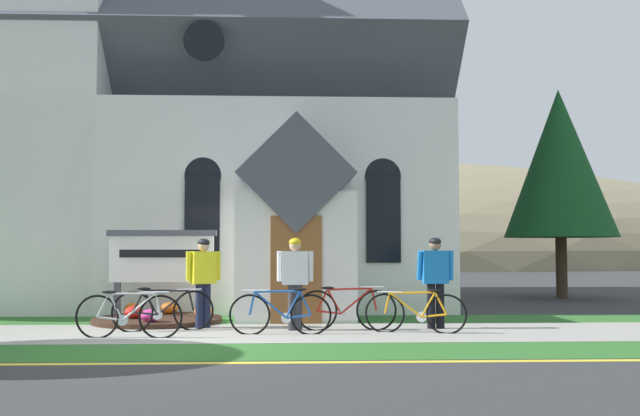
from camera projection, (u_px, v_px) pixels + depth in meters
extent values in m
plane|color=#333335|center=(200.00, 320.00, 14.30)|extent=(140.00, 140.00, 0.00)
cube|color=#99968E|center=(179.00, 333.00, 12.03)|extent=(32.00, 2.73, 0.01)
cube|color=#2D6628|center=(154.00, 352.00, 9.85)|extent=(32.00, 1.63, 0.01)
cube|color=#2D6628|center=(196.00, 320.00, 14.22)|extent=(24.00, 1.67, 0.01)
cube|color=yellow|center=(139.00, 363.00, 8.89)|extent=(28.00, 0.16, 0.01)
cube|color=white|center=(226.00, 216.00, 20.56)|extent=(11.27, 10.77, 4.81)
cube|color=#4C515B|center=(227.00, 77.00, 20.79)|extent=(11.77, 10.96, 10.96)
cube|color=white|center=(47.00, 84.00, 16.85)|extent=(3.31, 3.31, 10.85)
cube|color=white|center=(296.00, 256.00, 14.41)|extent=(2.40, 1.60, 2.60)
cube|color=#4C515B|center=(296.00, 177.00, 14.50)|extent=(2.40, 1.80, 2.40)
cube|color=brown|center=(296.00, 270.00, 13.57)|extent=(1.00, 0.06, 2.10)
cube|color=black|center=(202.00, 219.00, 15.14)|extent=(0.76, 0.06, 1.90)
cone|color=black|center=(203.00, 175.00, 15.19)|extent=(0.80, 0.06, 0.80)
cube|color=black|center=(383.00, 219.00, 15.30)|extent=(0.76, 0.06, 1.90)
cone|color=black|center=(383.00, 176.00, 15.35)|extent=(0.80, 0.06, 0.80)
cylinder|color=black|center=(204.00, 41.00, 15.36)|extent=(0.90, 0.06, 0.90)
cube|color=#474C56|center=(117.00, 301.00, 14.14)|extent=(0.12, 0.12, 0.78)
cube|color=#474C56|center=(205.00, 302.00, 14.09)|extent=(0.12, 0.12, 0.78)
cube|color=white|center=(161.00, 259.00, 14.16)|extent=(2.12, 0.22, 0.94)
cube|color=#474C56|center=(162.00, 233.00, 14.19)|extent=(2.24, 0.27, 0.12)
cube|color=black|center=(161.00, 254.00, 14.12)|extent=(1.69, 0.12, 0.16)
cylinder|color=#382319|center=(158.00, 320.00, 13.77)|extent=(2.53, 2.53, 0.10)
ellipsoid|color=orange|center=(203.00, 312.00, 13.76)|extent=(0.36, 0.36, 0.24)
ellipsoid|color=orange|center=(169.00, 308.00, 14.53)|extent=(0.36, 0.36, 0.24)
ellipsoid|color=orange|center=(133.00, 309.00, 14.39)|extent=(0.36, 0.36, 0.24)
ellipsoid|color=red|center=(134.00, 312.00, 13.61)|extent=(0.36, 0.36, 0.24)
ellipsoid|color=#CC338C|center=(151.00, 315.00, 12.96)|extent=(0.36, 0.36, 0.24)
torus|color=black|center=(132.00, 312.00, 12.24)|extent=(0.72, 0.21, 0.73)
torus|color=black|center=(193.00, 311.00, 12.53)|extent=(0.72, 0.21, 0.73)
cylinder|color=black|center=(173.00, 303.00, 12.44)|extent=(0.56, 0.17, 0.44)
cylinder|color=black|center=(167.00, 291.00, 12.42)|extent=(0.77, 0.22, 0.05)
cylinder|color=black|center=(151.00, 303.00, 12.33)|extent=(0.27, 0.10, 0.45)
cylinder|color=black|center=(145.00, 313.00, 12.29)|extent=(0.42, 0.14, 0.09)
cylinder|color=black|center=(138.00, 301.00, 12.27)|extent=(0.22, 0.09, 0.39)
cylinder|color=black|center=(191.00, 301.00, 12.53)|extent=(0.12, 0.06, 0.37)
ellipsoid|color=black|center=(144.00, 289.00, 12.31)|extent=(0.25, 0.13, 0.05)
cylinder|color=silver|center=(189.00, 289.00, 12.52)|extent=(0.43, 0.13, 0.03)
cylinder|color=silver|center=(157.00, 315.00, 12.35)|extent=(0.18, 0.06, 0.18)
torus|color=black|center=(447.00, 314.00, 11.98)|extent=(0.69, 0.20, 0.70)
torus|color=black|center=(385.00, 313.00, 12.19)|extent=(0.69, 0.20, 0.70)
cylinder|color=orange|center=(406.00, 305.00, 12.13)|extent=(0.57, 0.17, 0.43)
cylinder|color=orange|center=(412.00, 293.00, 12.12)|extent=(0.77, 0.22, 0.06)
cylinder|color=orange|center=(428.00, 305.00, 12.05)|extent=(0.27, 0.10, 0.44)
cylinder|color=orange|center=(434.00, 316.00, 12.02)|extent=(0.43, 0.13, 0.09)
cylinder|color=orange|center=(441.00, 303.00, 12.01)|extent=(0.23, 0.09, 0.39)
cylinder|color=orange|center=(387.00, 303.00, 12.19)|extent=(0.12, 0.06, 0.36)
ellipsoid|color=black|center=(435.00, 291.00, 12.04)|extent=(0.25, 0.13, 0.05)
cylinder|color=silver|center=(390.00, 292.00, 12.19)|extent=(0.43, 0.13, 0.03)
cylinder|color=silver|center=(422.00, 317.00, 12.06)|extent=(0.18, 0.06, 0.18)
torus|color=black|center=(311.00, 315.00, 11.87)|extent=(0.71, 0.06, 0.71)
torus|color=black|center=(250.00, 315.00, 11.86)|extent=(0.71, 0.06, 0.71)
cylinder|color=#194CA5|center=(271.00, 305.00, 11.88)|extent=(0.56, 0.06, 0.47)
cylinder|color=#194CA5|center=(277.00, 291.00, 11.89)|extent=(0.77, 0.06, 0.05)
cylinder|color=#194CA5|center=(293.00, 304.00, 11.88)|extent=(0.26, 0.04, 0.47)
cylinder|color=#194CA5|center=(299.00, 316.00, 11.87)|extent=(0.42, 0.05, 0.09)
cylinder|color=#194CA5|center=(305.00, 303.00, 11.88)|extent=(0.22, 0.04, 0.42)
cylinder|color=#194CA5|center=(252.00, 303.00, 11.87)|extent=(0.12, 0.04, 0.40)
ellipsoid|color=black|center=(300.00, 289.00, 11.89)|extent=(0.24, 0.09, 0.05)
cylinder|color=silver|center=(255.00, 291.00, 11.89)|extent=(0.44, 0.04, 0.03)
cylinder|color=silver|center=(286.00, 318.00, 11.86)|extent=(0.18, 0.03, 0.18)
torus|color=black|center=(317.00, 311.00, 12.45)|extent=(0.74, 0.07, 0.74)
torus|color=black|center=(376.00, 310.00, 12.54)|extent=(0.74, 0.07, 0.74)
cylinder|color=#A51E19|center=(356.00, 301.00, 12.52)|extent=(0.58, 0.06, 0.48)
cylinder|color=#A51E19|center=(350.00, 289.00, 12.52)|extent=(0.80, 0.07, 0.06)
cylinder|color=#A51E19|center=(334.00, 302.00, 12.49)|extent=(0.27, 0.05, 0.45)
cylinder|color=#A51E19|center=(329.00, 312.00, 12.47)|extent=(0.43, 0.05, 0.09)
cylinder|color=#A51E19|center=(322.00, 300.00, 12.47)|extent=(0.23, 0.05, 0.39)
cylinder|color=#A51E19|center=(374.00, 299.00, 12.55)|extent=(0.12, 0.04, 0.40)
ellipsoid|color=black|center=(328.00, 288.00, 12.49)|extent=(0.24, 0.09, 0.05)
cylinder|color=silver|center=(372.00, 287.00, 12.56)|extent=(0.44, 0.05, 0.03)
cylinder|color=silver|center=(341.00, 314.00, 12.48)|extent=(0.18, 0.03, 0.18)
torus|color=black|center=(97.00, 317.00, 11.42)|extent=(0.73, 0.08, 0.73)
torus|color=black|center=(160.00, 317.00, 11.40)|extent=(0.73, 0.08, 0.73)
cylinder|color=#B7B7BC|center=(139.00, 307.00, 11.41)|extent=(0.56, 0.07, 0.46)
cylinder|color=#B7B7BC|center=(132.00, 294.00, 11.43)|extent=(0.77, 0.08, 0.04)
cylinder|color=#B7B7BC|center=(116.00, 307.00, 11.42)|extent=(0.26, 0.05, 0.44)
cylinder|color=#B7B7BC|center=(110.00, 319.00, 11.41)|extent=(0.42, 0.06, 0.09)
cylinder|color=#B7B7BC|center=(103.00, 305.00, 11.43)|extent=(0.22, 0.05, 0.39)
cylinder|color=#B7B7BC|center=(158.00, 305.00, 11.41)|extent=(0.12, 0.04, 0.39)
ellipsoid|color=black|center=(109.00, 292.00, 11.44)|extent=(0.24, 0.09, 0.05)
cylinder|color=silver|center=(156.00, 292.00, 11.42)|extent=(0.44, 0.05, 0.03)
cylinder|color=silver|center=(122.00, 320.00, 11.41)|extent=(0.18, 0.03, 0.18)
cylinder|color=#191E38|center=(207.00, 306.00, 12.87)|extent=(0.15, 0.15, 0.81)
cylinder|color=#191E38|center=(199.00, 306.00, 12.79)|extent=(0.15, 0.15, 0.81)
cube|color=yellow|center=(203.00, 268.00, 12.87)|extent=(0.49, 0.41, 0.59)
sphere|color=tan|center=(204.00, 246.00, 12.89)|extent=(0.21, 0.21, 0.21)
ellipsoid|color=black|center=(204.00, 243.00, 12.89)|extent=(0.33, 0.34, 0.15)
cylinder|color=yellow|center=(218.00, 266.00, 12.99)|extent=(0.09, 0.11, 0.54)
cylinder|color=yellow|center=(188.00, 266.00, 12.75)|extent=(0.09, 0.13, 0.54)
cylinder|color=black|center=(440.00, 306.00, 12.72)|extent=(0.15, 0.15, 0.82)
cylinder|color=black|center=(431.00, 306.00, 12.71)|extent=(0.15, 0.15, 0.82)
cube|color=blue|center=(435.00, 267.00, 12.76)|extent=(0.47, 0.21, 0.60)
sphere|color=#936B51|center=(435.00, 245.00, 12.78)|extent=(0.21, 0.21, 0.21)
ellipsoid|color=black|center=(435.00, 242.00, 12.79)|extent=(0.23, 0.27, 0.15)
cylinder|color=blue|center=(451.00, 265.00, 12.74)|extent=(0.09, 0.14, 0.55)
cylinder|color=blue|center=(420.00, 265.00, 12.78)|extent=(0.09, 0.24, 0.54)
cylinder|color=#2D2D33|center=(298.00, 308.00, 12.46)|extent=(0.15, 0.15, 0.82)
cylinder|color=#2D2D33|center=(292.00, 308.00, 12.45)|extent=(0.15, 0.15, 0.82)
cube|color=silver|center=(295.00, 268.00, 12.50)|extent=(0.47, 0.22, 0.60)
sphere|color=tan|center=(295.00, 245.00, 12.52)|extent=(0.21, 0.21, 0.21)
ellipsoid|color=gold|center=(295.00, 242.00, 12.52)|extent=(0.23, 0.27, 0.15)
cylinder|color=silver|center=(311.00, 266.00, 12.48)|extent=(0.09, 0.19, 0.54)
cylinder|color=silver|center=(279.00, 266.00, 12.51)|extent=(0.09, 0.14, 0.54)
cylinder|color=#3D2D1E|center=(562.00, 268.00, 20.60)|extent=(0.33, 0.33, 1.79)
cone|color=#14471E|center=(559.00, 163.00, 20.78)|extent=(3.28, 3.28, 4.43)
ellipsoid|color=#847A5B|center=(366.00, 262.00, 70.13)|extent=(80.97, 55.96, 19.33)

